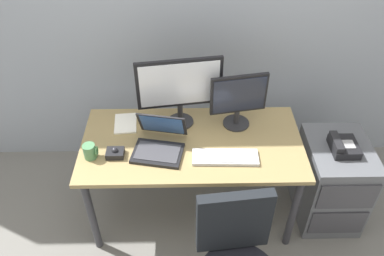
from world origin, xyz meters
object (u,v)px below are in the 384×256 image
laptop (159,142)px  coffee_mug (90,151)px  keyboard (225,157)px  paper_notepad (126,123)px  monitor_main (180,87)px  monitor_side (239,98)px  desk_phone (343,146)px  trackball_mouse (115,153)px  file_cabinet (331,181)px

laptop → coffee_mug: laptop is taller
keyboard → coffee_mug: 0.84m
coffee_mug → paper_notepad: coffee_mug is taller
laptop → coffee_mug: size_ratio=3.66×
monitor_main → coffee_mug: monitor_main is taller
monitor_side → keyboard: size_ratio=0.94×
desk_phone → keyboard: (-0.78, -0.12, 0.03)m
keyboard → laptop: (-0.41, 0.10, 0.04)m
monitor_side → trackball_mouse: 0.87m
laptop → coffee_mug: 0.43m
laptop → coffee_mug: (-0.42, -0.07, -0.00)m
file_cabinet → keyboard: 0.89m
laptop → paper_notepad: 0.35m
keyboard → paper_notepad: bearing=152.2°
coffee_mug → monitor_side: bearing=18.0°
monitor_side → trackball_mouse: (-0.79, -0.29, -0.19)m
trackball_mouse → coffee_mug: coffee_mug is taller
trackball_mouse → keyboard: bearing=-3.3°
file_cabinet → monitor_side: monitor_side is taller
keyboard → coffee_mug: coffee_mug is taller
paper_notepad → monitor_side: bearing=-1.0°
file_cabinet → trackball_mouse: (-1.48, -0.09, 0.40)m
laptop → paper_notepad: bearing=134.9°
desk_phone → monitor_main: bearing=167.2°
monitor_main → keyboard: (0.28, -0.36, -0.28)m
file_cabinet → coffee_mug: 1.68m
laptop → trackball_mouse: (-0.28, -0.06, -0.03)m
keyboard → coffee_mug: (-0.84, 0.03, 0.04)m
file_cabinet → keyboard: (-0.79, -0.13, 0.39)m
file_cabinet → desk_phone: size_ratio=3.26×
file_cabinet → monitor_side: bearing=163.7°
file_cabinet → paper_notepad: (-1.45, 0.21, 0.38)m
desk_phone → trackball_mouse: bearing=-177.0°
laptop → monitor_side: bearing=24.4°
keyboard → trackball_mouse: size_ratio=3.76×
coffee_mug → paper_notepad: size_ratio=0.48×
file_cabinet → paper_notepad: 1.51m
coffee_mug → monitor_main: bearing=30.6°
monitor_side → file_cabinet: bearing=-16.3°
monitor_main → monitor_side: bearing=-3.5°
desk_phone → coffee_mug: 1.62m
monitor_main → coffee_mug: bearing=-149.4°
file_cabinet → coffee_mug: bearing=-176.3°
monitor_main → laptop: size_ratio=1.53×
desk_phone → laptop: (-1.19, -0.02, 0.07)m
keyboard → laptop: bearing=166.3°
coffee_mug → laptop: bearing=9.5°
file_cabinet → desk_phone: 0.36m
desk_phone → monitor_main: 1.13m
desk_phone → coffee_mug: bearing=-176.9°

